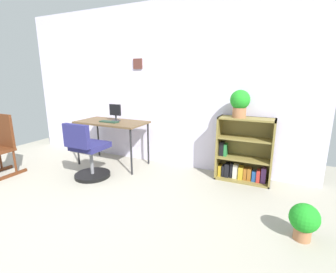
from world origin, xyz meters
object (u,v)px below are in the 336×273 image
Objects in this scene: potted_plant_on_shelf at (240,102)px; office_chair at (88,154)px; monitor at (115,112)px; potted_plant_floor at (304,220)px; desk at (112,125)px; bookshelf_low at (243,153)px; keyboard at (109,122)px.

office_chair is at bearing -156.17° from potted_plant_on_shelf.
potted_plant_floor is at bearing -18.84° from monitor.
bookshelf_low reaches higher than desk.
desk is 0.72m from office_chair.
monitor is at bearing 79.98° from keyboard.
keyboard is at bearing 164.03° from potted_plant_floor.
desk is 4.16× the size of monitor.
bookshelf_low is 0.74m from potted_plant_on_shelf.
monitor reaches higher than keyboard.
bookshelf_low is at bearing 7.58° from desk.
monitor is (0.04, 0.06, 0.20)m from desk.
desk is 2.13m from bookshelf_low.
potted_plant_on_shelf is at bearing 4.78° from monitor.
potted_plant_floor is (2.80, -0.80, -0.55)m from keyboard.
office_chair is 2.40× the size of potted_plant_floor.
keyboard reaches higher than desk.
desk is 3.08× the size of potted_plant_on_shelf.
monitor reaches higher than bookshelf_low.
office_chair is (0.01, -0.70, -0.52)m from monitor.
bookshelf_low is 2.45× the size of potted_plant_on_shelf.
office_chair reaches higher than potted_plant_floor.
keyboard is (-0.03, -0.15, -0.13)m from monitor.
potted_plant_on_shelf is at bearing 126.12° from potted_plant_floor.
potted_plant_on_shelf is at bearing 8.85° from keyboard.
desk is 3.28× the size of potted_plant_floor.
monitor reaches higher than potted_plant_floor.
monitor is at bearing 161.16° from potted_plant_floor.
monitor is 2.12m from bookshelf_low.
monitor is 0.74× the size of potted_plant_on_shelf.
bookshelf_low is (2.05, 0.22, -0.49)m from monitor.
potted_plant_on_shelf is (2.00, 0.22, 0.44)m from desk.
potted_plant_floor is at bearing -17.47° from desk.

